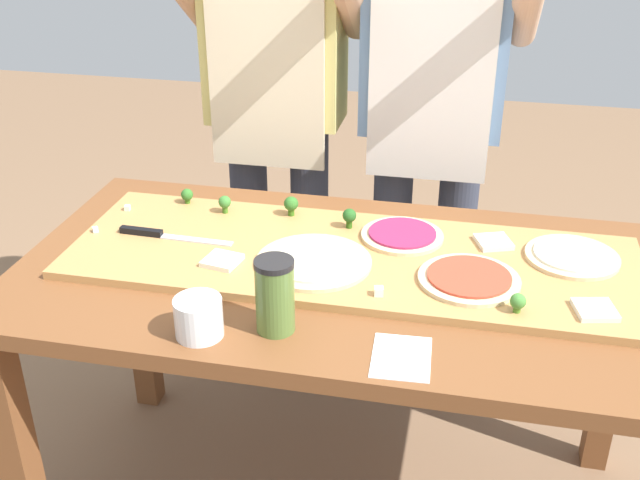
# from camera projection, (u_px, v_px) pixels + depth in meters

# --- Properties ---
(prep_table) EXTENTS (1.53, 0.81, 0.77)m
(prep_table) POSITION_uv_depth(u_px,v_px,m) (343.00, 309.00, 1.84)
(prep_table) COLOR brown
(prep_table) RESTS_ON ground
(cutting_board) EXTENTS (1.34, 0.46, 0.02)m
(cutting_board) POSITION_uv_depth(u_px,v_px,m) (351.00, 258.00, 1.82)
(cutting_board) COLOR #B27F47
(cutting_board) RESTS_ON prep_table
(chefs_knife) EXTENTS (0.29, 0.03, 0.02)m
(chefs_knife) POSITION_uv_depth(u_px,v_px,m) (160.00, 234.00, 1.89)
(chefs_knife) COLOR #B7BABF
(chefs_knife) RESTS_ON cutting_board
(pizza_whole_tomato_red) EXTENTS (0.23, 0.23, 0.02)m
(pizza_whole_tomato_red) POSITION_uv_depth(u_px,v_px,m) (469.00, 279.00, 1.70)
(pizza_whole_tomato_red) COLOR beige
(pizza_whole_tomato_red) RESTS_ON cutting_board
(pizza_whole_cheese_artichoke) EXTENTS (0.27, 0.27, 0.02)m
(pizza_whole_cheese_artichoke) POSITION_uv_depth(u_px,v_px,m) (314.00, 261.00, 1.77)
(pizza_whole_cheese_artichoke) COLOR beige
(pizza_whole_cheese_artichoke) RESTS_ON cutting_board
(pizza_whole_white_garlic) EXTENTS (0.22, 0.22, 0.02)m
(pizza_whole_white_garlic) POSITION_uv_depth(u_px,v_px,m) (572.00, 256.00, 1.79)
(pizza_whole_white_garlic) COLOR beige
(pizza_whole_white_garlic) RESTS_ON cutting_board
(pizza_whole_beet_magenta) EXTENTS (0.20, 0.20, 0.02)m
(pizza_whole_beet_magenta) POSITION_uv_depth(u_px,v_px,m) (402.00, 235.00, 1.89)
(pizza_whole_beet_magenta) COLOR beige
(pizza_whole_beet_magenta) RESTS_ON cutting_board
(pizza_slice_far_right) EXTENTS (0.10, 0.10, 0.01)m
(pizza_slice_far_right) POSITION_uv_depth(u_px,v_px,m) (494.00, 242.00, 1.86)
(pizza_slice_far_right) COLOR silver
(pizza_slice_far_right) RESTS_ON cutting_board
(pizza_slice_center) EXTENTS (0.10, 0.10, 0.01)m
(pizza_slice_center) POSITION_uv_depth(u_px,v_px,m) (595.00, 310.00, 1.59)
(pizza_slice_center) COLOR silver
(pizza_slice_center) RESTS_ON cutting_board
(pizza_slice_near_right) EXTENTS (0.09, 0.09, 0.01)m
(pizza_slice_near_right) POSITION_uv_depth(u_px,v_px,m) (222.00, 261.00, 1.77)
(pizza_slice_near_right) COLOR silver
(pizza_slice_near_right) RESTS_ON cutting_board
(broccoli_floret_front_right) EXTENTS (0.04, 0.04, 0.05)m
(broccoli_floret_front_right) POSITION_uv_depth(u_px,v_px,m) (349.00, 216.00, 1.93)
(broccoli_floret_front_right) COLOR #2C5915
(broccoli_floret_front_right) RESTS_ON cutting_board
(broccoli_floret_back_left) EXTENTS (0.03, 0.03, 0.04)m
(broccoli_floret_back_left) POSITION_uv_depth(u_px,v_px,m) (187.00, 195.00, 2.06)
(broccoli_floret_back_left) COLOR #366618
(broccoli_floret_back_left) RESTS_ON cutting_board
(broccoli_floret_front_mid) EXTENTS (0.03, 0.03, 0.04)m
(broccoli_floret_front_mid) POSITION_uv_depth(u_px,v_px,m) (518.00, 302.00, 1.58)
(broccoli_floret_front_mid) COLOR #487A23
(broccoli_floret_front_mid) RESTS_ON cutting_board
(broccoli_floret_center_right) EXTENTS (0.04, 0.04, 0.05)m
(broccoli_floret_center_right) POSITION_uv_depth(u_px,v_px,m) (291.00, 204.00, 1.99)
(broccoli_floret_center_right) COLOR #366618
(broccoli_floret_center_right) RESTS_ON cutting_board
(broccoli_floret_front_left) EXTENTS (0.03, 0.03, 0.05)m
(broccoli_floret_front_left) POSITION_uv_depth(u_px,v_px,m) (225.00, 203.00, 2.01)
(broccoli_floret_front_left) COLOR #3F7220
(broccoli_floret_front_left) RESTS_ON cutting_board
(cheese_crumble_a) EXTENTS (0.02, 0.02, 0.01)m
(cheese_crumble_a) POSITION_uv_depth(u_px,v_px,m) (95.00, 230.00, 1.92)
(cheese_crumble_a) COLOR white
(cheese_crumble_a) RESTS_ON cutting_board
(cheese_crumble_b) EXTENTS (0.02, 0.02, 0.02)m
(cheese_crumble_b) POSITION_uv_depth(u_px,v_px,m) (379.00, 291.00, 1.65)
(cheese_crumble_b) COLOR white
(cheese_crumble_b) RESTS_ON cutting_board
(cheese_crumble_c) EXTENTS (0.02, 0.02, 0.01)m
(cheese_crumble_c) POSITION_uv_depth(u_px,v_px,m) (127.00, 208.00, 2.03)
(cheese_crumble_c) COLOR silver
(cheese_crumble_c) RESTS_ON cutting_board
(flour_cup) EXTENTS (0.10, 0.10, 0.08)m
(flour_cup) POSITION_uv_depth(u_px,v_px,m) (199.00, 319.00, 1.54)
(flour_cup) COLOR white
(flour_cup) RESTS_ON prep_table
(sauce_jar) EXTENTS (0.08, 0.08, 0.16)m
(sauce_jar) POSITION_uv_depth(u_px,v_px,m) (275.00, 296.00, 1.54)
(sauce_jar) COLOR #517033
(sauce_jar) RESTS_ON prep_table
(recipe_note) EXTENTS (0.12, 0.15, 0.00)m
(recipe_note) POSITION_uv_depth(u_px,v_px,m) (401.00, 357.00, 1.48)
(recipe_note) COLOR white
(recipe_note) RESTS_ON prep_table
(cook_left) EXTENTS (0.54, 0.39, 1.67)m
(cook_left) POSITION_uv_depth(u_px,v_px,m) (275.00, 89.00, 2.29)
(cook_left) COLOR #333847
(cook_left) RESTS_ON ground
(cook_right) EXTENTS (0.54, 0.39, 1.67)m
(cook_right) POSITION_uv_depth(u_px,v_px,m) (432.00, 98.00, 2.21)
(cook_right) COLOR #333847
(cook_right) RESTS_ON ground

